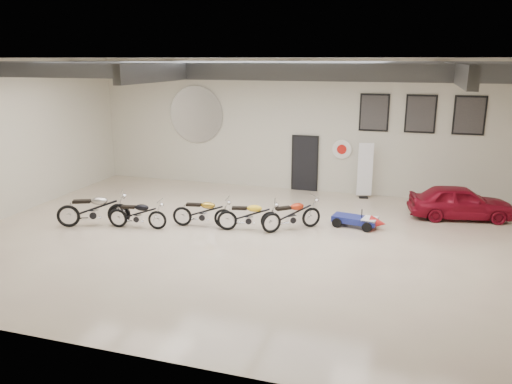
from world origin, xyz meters
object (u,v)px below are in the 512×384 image
(motorcycle_black, at_px, (137,214))
(motorcycle_red, at_px, (292,214))
(motorcycle_yellow, at_px, (249,215))
(vintage_car, at_px, (460,202))
(motorcycle_gold, at_px, (203,212))
(banner_stand, at_px, (365,172))
(motorcycle_silver, at_px, (93,209))
(go_kart, at_px, (359,218))

(motorcycle_black, distance_m, motorcycle_red, 4.66)
(motorcycle_yellow, bearing_deg, vintage_car, 13.96)
(motorcycle_black, bearing_deg, motorcycle_gold, 12.10)
(banner_stand, xyz_separation_m, motorcycle_silver, (-7.59, -5.73, -0.44))
(motorcycle_silver, distance_m, motorcycle_gold, 3.35)
(motorcycle_black, relative_size, go_kart, 1.08)
(go_kart, bearing_deg, vintage_car, 42.34)
(motorcycle_red, bearing_deg, motorcycle_silver, 153.43)
(banner_stand, bearing_deg, motorcycle_black, -150.92)
(banner_stand, height_order, motorcycle_silver, banner_stand)
(motorcycle_gold, bearing_deg, motorcycle_silver, -171.39)
(motorcycle_gold, bearing_deg, banner_stand, 40.46)
(vintage_car, bearing_deg, banner_stand, 53.45)
(motorcycle_red, bearing_deg, motorcycle_yellow, 159.38)
(motorcycle_yellow, distance_m, go_kart, 3.38)
(motorcycle_black, distance_m, motorcycle_yellow, 3.38)
(motorcycle_gold, xyz_separation_m, motorcycle_red, (2.64, 0.54, 0.01))
(motorcycle_black, xyz_separation_m, motorcycle_red, (4.49, 1.24, 0.03))
(banner_stand, xyz_separation_m, motorcycle_red, (-1.72, -4.27, -0.50))
(motorcycle_black, relative_size, motorcycle_yellow, 0.96)
(banner_stand, distance_m, motorcycle_silver, 9.52)
(motorcycle_gold, distance_m, vintage_car, 8.22)
(motorcycle_silver, bearing_deg, motorcycle_gold, -7.91)
(motorcycle_yellow, bearing_deg, banner_stand, 44.62)
(banner_stand, xyz_separation_m, motorcycle_gold, (-4.37, -4.81, -0.51))
(motorcycle_silver, bearing_deg, motorcycle_red, -9.84)
(motorcycle_silver, relative_size, motorcycle_gold, 1.15)
(banner_stand, relative_size, motorcycle_red, 1.04)
(banner_stand, distance_m, motorcycle_yellow, 5.57)
(motorcycle_silver, height_order, motorcycle_gold, motorcycle_silver)
(motorcycle_black, bearing_deg, motorcycle_yellow, 5.13)
(motorcycle_gold, bearing_deg, motorcycle_black, -166.60)
(motorcycle_silver, xyz_separation_m, motorcycle_yellow, (4.66, 1.02, -0.07))
(banner_stand, relative_size, motorcycle_silver, 0.93)
(motorcycle_gold, bearing_deg, motorcycle_yellow, -3.12)
(banner_stand, height_order, motorcycle_black, banner_stand)
(motorcycle_black, height_order, vintage_car, vintage_car)
(motorcycle_black, bearing_deg, banner_stand, 32.96)
(banner_stand, xyz_separation_m, go_kart, (0.20, -3.42, -0.70))
(go_kart, bearing_deg, motorcycle_gold, -153.12)
(banner_stand, height_order, motorcycle_red, banner_stand)
(motorcycle_silver, xyz_separation_m, motorcycle_black, (1.38, 0.22, -0.10))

